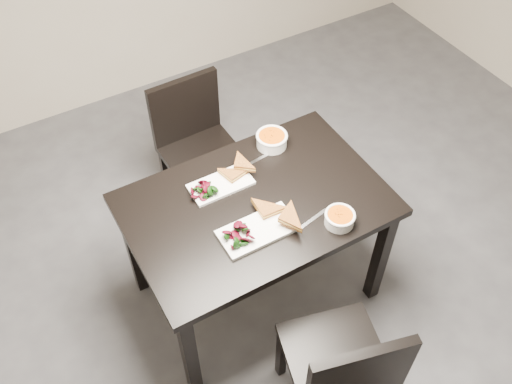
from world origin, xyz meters
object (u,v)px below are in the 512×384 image
(table, at_px, (256,216))
(soup_bowl_far, at_px, (272,139))
(plate_far, at_px, (221,184))
(chair_near, at_px, (343,368))
(plate_near, at_px, (258,230))
(soup_bowl_near, at_px, (340,218))
(chair_far, at_px, (196,141))

(table, height_order, soup_bowl_far, soup_bowl_far)
(table, relative_size, plate_far, 4.01)
(table, relative_size, soup_bowl_far, 7.48)
(chair_near, xyz_separation_m, plate_far, (-0.07, 0.95, 0.27))
(table, distance_m, plate_near, 0.20)
(soup_bowl_far, bearing_deg, plate_far, -161.57)
(plate_near, distance_m, soup_bowl_near, 0.37)
(chair_far, height_order, plate_near, chair_far)
(plate_near, xyz_separation_m, plate_far, (-0.02, 0.32, -0.00))
(soup_bowl_near, bearing_deg, plate_far, 127.35)
(chair_near, distance_m, soup_bowl_far, 1.14)
(plate_far, height_order, soup_bowl_far, soup_bowl_far)
(table, distance_m, chair_near, 0.79)
(chair_near, xyz_separation_m, soup_bowl_near, (0.29, 0.48, 0.30))
(plate_near, height_order, soup_bowl_near, soup_bowl_near)
(chair_far, bearing_deg, chair_near, -94.03)
(table, distance_m, chair_far, 0.79)
(chair_far, height_order, soup_bowl_near, chair_far)
(chair_near, relative_size, plate_far, 2.84)
(plate_near, bearing_deg, chair_near, -85.19)
(soup_bowl_far, bearing_deg, chair_near, -104.94)
(table, relative_size, chair_near, 1.41)
(table, bearing_deg, chair_near, -91.89)
(table, xyz_separation_m, chair_near, (-0.03, -0.77, -0.17))
(chair_far, relative_size, soup_bowl_far, 5.30)
(soup_bowl_near, xyz_separation_m, plate_far, (-0.35, 0.46, -0.03))
(soup_bowl_far, bearing_deg, chair_far, 113.94)
(plate_near, bearing_deg, chair_far, 82.48)
(chair_far, height_order, plate_far, chair_far)
(soup_bowl_near, bearing_deg, chair_far, 101.52)
(table, relative_size, soup_bowl_near, 8.67)
(soup_bowl_near, bearing_deg, soup_bowl_far, 90.25)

